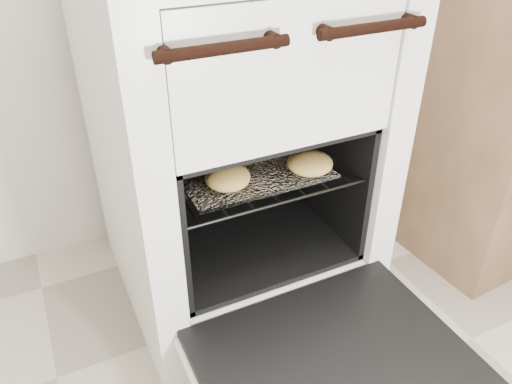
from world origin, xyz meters
The scene contains 5 objects.
stove centered at (-0.14, 1.16, 0.45)m, with size 0.60×0.67×0.93m.
oven_door centered at (-0.14, 0.66, 0.20)m, with size 0.54×0.42×0.04m.
oven_rack centered at (-0.14, 1.10, 0.44)m, with size 0.44×0.42×0.01m.
foil_sheet centered at (-0.14, 1.08, 0.45)m, with size 0.34×0.30×0.01m, color silver.
baked_rolls centered at (-0.17, 1.06, 0.48)m, with size 0.36×0.31×0.05m.
Camera 1 is at (-0.57, 0.13, 1.03)m, focal length 35.00 mm.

